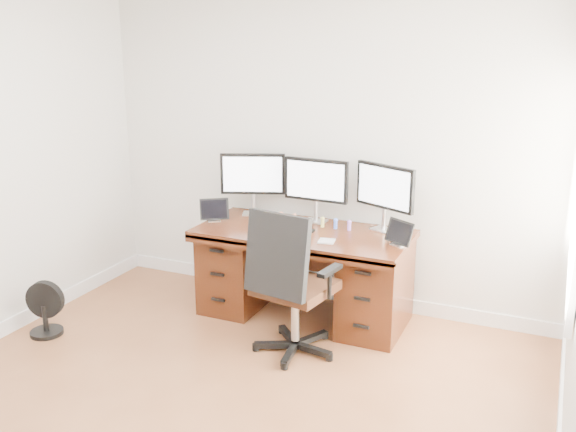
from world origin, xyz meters
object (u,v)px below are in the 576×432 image
at_px(floor_fan, 44,309).
at_px(keyboard, 292,236).
at_px(desk, 304,270).
at_px(office_chair, 291,307).
at_px(monitor_center, 316,182).

bearing_deg(floor_fan, keyboard, 13.22).
distance_m(desk, keyboard, 0.41).
height_order(floor_fan, keyboard, keyboard).
distance_m(desk, floor_fan, 2.06).
distance_m(office_chair, keyboard, 0.61).
relative_size(floor_fan, keyboard, 1.61).
distance_m(office_chair, monitor_center, 1.14).
distance_m(desk, office_chair, 0.66).
relative_size(office_chair, floor_fan, 2.55).
height_order(office_chair, monitor_center, monitor_center).
height_order(desk, floor_fan, desk).
bearing_deg(keyboard, monitor_center, 72.84).
xyz_separation_m(desk, monitor_center, (-0.00, 0.24, 0.68)).
distance_m(floor_fan, keyboard, 2.00).
height_order(monitor_center, keyboard, monitor_center).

